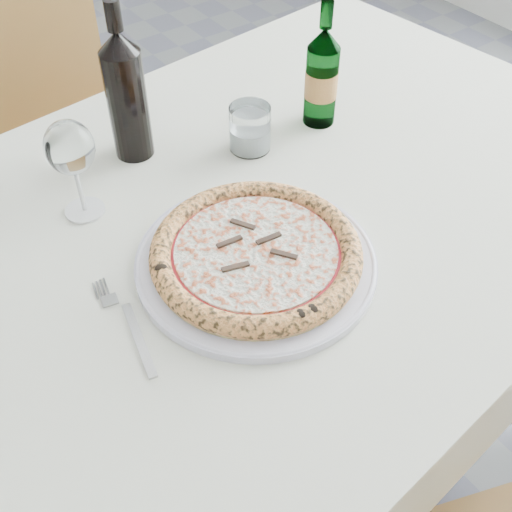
# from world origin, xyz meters

# --- Properties ---
(floor) EXTENTS (5.00, 6.00, 0.02)m
(floor) POSITION_xyz_m (0.00, 0.00, -0.01)
(floor) COLOR #4F4F52
(floor) RESTS_ON ground
(dining_table) EXTENTS (1.68, 1.10, 0.76)m
(dining_table) POSITION_xyz_m (0.13, -0.02, 0.68)
(dining_table) COLOR brown
(dining_table) RESTS_ON floor
(chair_far) EXTENTS (0.49, 0.49, 0.93)m
(chair_far) POSITION_xyz_m (0.17, 0.80, 0.53)
(chair_far) COLOR brown
(chair_far) RESTS_ON floor
(plate) EXTENTS (0.35, 0.35, 0.02)m
(plate) POSITION_xyz_m (0.13, -0.12, 0.76)
(plate) COLOR silver
(plate) RESTS_ON dining_table
(pizza) EXTENTS (0.31, 0.31, 0.03)m
(pizza) POSITION_xyz_m (0.13, -0.12, 0.78)
(pizza) COLOR #D8BC6D
(pizza) RESTS_ON plate
(fork) EXTENTS (0.04, 0.19, 0.00)m
(fork) POSITION_xyz_m (-0.07, -0.12, 0.76)
(fork) COLOR #969696
(fork) RESTS_ON dining_table
(wine_glass) EXTENTS (0.07, 0.07, 0.17)m
(wine_glass) POSITION_xyz_m (-0.02, 0.14, 0.88)
(wine_glass) COLOR silver
(wine_glass) RESTS_ON dining_table
(tumbler) EXTENTS (0.07, 0.07, 0.08)m
(tumbler) POSITION_xyz_m (0.30, 0.12, 0.79)
(tumbler) COLOR white
(tumbler) RESTS_ON dining_table
(beer_bottle) EXTENTS (0.06, 0.06, 0.23)m
(beer_bottle) POSITION_xyz_m (0.45, 0.12, 0.85)
(beer_bottle) COLOR #2A6837
(beer_bottle) RESTS_ON dining_table
(wine_bottle) EXTENTS (0.07, 0.07, 0.28)m
(wine_bottle) POSITION_xyz_m (0.13, 0.23, 0.87)
(wine_bottle) COLOR black
(wine_bottle) RESTS_ON dining_table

